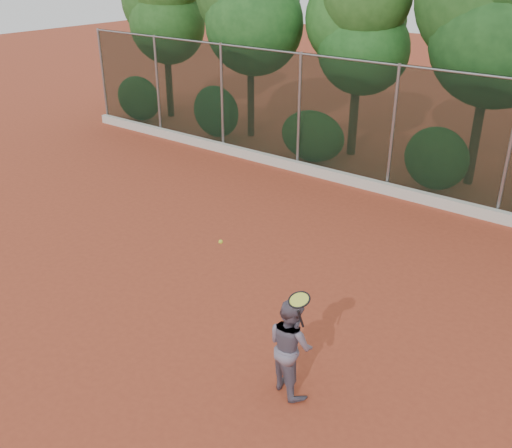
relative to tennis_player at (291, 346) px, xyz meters
The scene contains 7 objects.
ground 2.80m from the tennis_player, 152.28° to the left, with size 80.00×80.00×0.00m, color #A24026.
concrete_curb 8.43m from the tennis_player, 106.39° to the left, with size 24.00×0.20×0.30m, color silver.
tennis_player is the anchor object (origin of this frame).
chainlink_fence 8.65m from the tennis_player, 106.05° to the left, with size 24.09×0.09×3.50m.
foliage_backdrop 11.23m from the tennis_player, 105.93° to the left, with size 23.70×3.63×7.55m.
tennis_racket 0.96m from the tennis_player, 34.17° to the right, with size 0.39×0.38×0.58m.
tennis_ball_in_flight 1.99m from the tennis_player, 167.24° to the left, with size 0.07×0.07×0.07m.
Camera 1 is at (6.12, -6.97, 6.06)m, focal length 40.00 mm.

